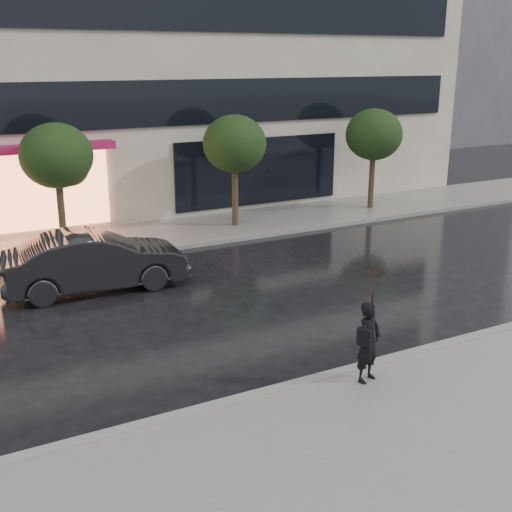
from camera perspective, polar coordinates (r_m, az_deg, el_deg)
ground at (r=13.36m, az=5.69°, el=-8.71°), size 120.00×120.00×0.00m
sidewalk_near at (r=11.12m, az=15.28°, el=-14.64°), size 60.00×4.50×0.12m
sidewalk_far at (r=22.06m, az=-9.15°, el=1.83°), size 60.00×3.50×0.12m
curb_near at (r=12.60m, az=8.25°, el=-10.13°), size 60.00×0.25×0.14m
curb_far at (r=20.47m, az=-7.53°, el=0.73°), size 60.00×0.25×0.14m
bg_building_right at (r=50.18m, az=13.56°, el=19.22°), size 12.00×12.00×16.00m
tree_mid_west at (r=20.54m, az=-17.16°, el=8.33°), size 2.20×2.20×3.99m
tree_mid_east at (r=22.45m, az=-1.81°, el=9.76°), size 2.20×2.20×3.99m
tree_far_east at (r=25.65m, az=10.50°, el=10.42°), size 2.20×2.20×3.99m
parked_car at (r=17.13m, az=-14.14°, el=-0.45°), size 4.82×1.92×1.56m
pedestrian_with_umbrella at (r=11.67m, az=10.25°, el=-4.35°), size 1.17×1.18×2.20m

